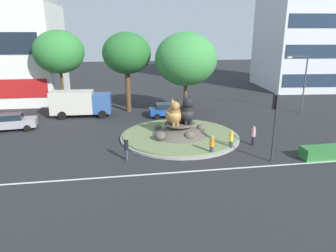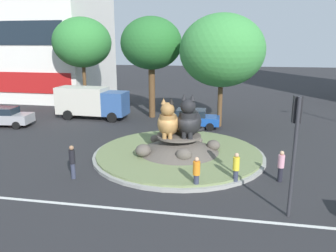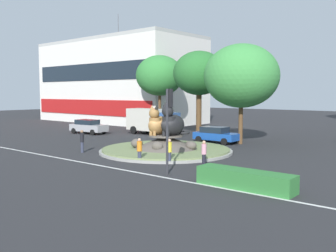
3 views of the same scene
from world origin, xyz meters
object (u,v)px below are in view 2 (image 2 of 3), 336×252
(hatchback_near_shophouse, at_px, (193,118))
(delivery_box_truck, at_px, (91,102))
(cat_statue_tabby, at_px, (168,122))
(pedestrian_pink_shirt, at_px, (281,165))
(third_tree_left, at_px, (151,44))
(cat_statue_black, at_px, (189,120))
(broadleaf_tree_behind_island, at_px, (82,43))
(pedestrian_orange_shirt, at_px, (196,173))
(pedestrian_yellow_shirt, at_px, (236,168))
(sedan_on_far_lane, at_px, (3,116))
(pedestrian_black_shirt, at_px, (72,161))
(second_tree_near_tower, at_px, (222,51))
(traffic_light_mast, at_px, (295,134))

(hatchback_near_shophouse, distance_m, delivery_box_truck, 9.76)
(cat_statue_tabby, relative_size, pedestrian_pink_shirt, 1.47)
(cat_statue_tabby, bearing_deg, hatchback_near_shophouse, 168.91)
(third_tree_left, bearing_deg, cat_statue_black, -65.55)
(third_tree_left, relative_size, hatchback_near_shophouse, 2.16)
(cat_statue_black, xyz_separation_m, broadleaf_tree_behind_island, (-12.62, 13.12, 4.53))
(pedestrian_orange_shirt, bearing_deg, pedestrian_yellow_shirt, -155.10)
(broadleaf_tree_behind_island, xyz_separation_m, sedan_on_far_lane, (-3.64, -8.39, -6.01))
(cat_statue_black, bearing_deg, pedestrian_yellow_shirt, 38.45)
(cat_statue_black, xyz_separation_m, pedestrian_black_shirt, (-5.50, -4.47, -1.35))
(pedestrian_black_shirt, xyz_separation_m, sedan_on_far_lane, (-10.76, 9.21, -0.13))
(cat_statue_tabby, distance_m, pedestrian_black_shirt, 6.10)
(pedestrian_yellow_shirt, bearing_deg, hatchback_near_shophouse, -76.02)
(cat_statue_black, relative_size, delivery_box_truck, 0.41)
(pedestrian_black_shirt, bearing_deg, hatchback_near_shophouse, 22.49)
(cat_statue_tabby, xyz_separation_m, pedestrian_yellow_shirt, (4.03, -3.42, -1.35))
(pedestrian_black_shirt, bearing_deg, third_tree_left, 42.65)
(second_tree_near_tower, distance_m, pedestrian_yellow_shirt, 13.00)
(traffic_light_mast, distance_m, second_tree_near_tower, 15.04)
(cat_statue_black, height_order, pedestrian_black_shirt, cat_statue_black)
(cat_statue_tabby, distance_m, traffic_light_mast, 8.68)
(broadleaf_tree_behind_island, height_order, pedestrian_orange_shirt, broadleaf_tree_behind_island)
(broadleaf_tree_behind_island, bearing_deg, pedestrian_black_shirt, -67.96)
(cat_statue_tabby, xyz_separation_m, hatchback_near_shophouse, (0.71, 7.54, -1.43))
(traffic_light_mast, relative_size, hatchback_near_shophouse, 1.16)
(cat_statue_tabby, relative_size, cat_statue_black, 0.90)
(pedestrian_pink_shirt, bearing_deg, cat_statue_tabby, 48.90)
(sedan_on_far_lane, relative_size, hatchback_near_shophouse, 1.11)
(broadleaf_tree_behind_island, relative_size, pedestrian_black_shirt, 5.21)
(cat_statue_tabby, relative_size, pedestrian_orange_shirt, 1.47)
(traffic_light_mast, relative_size, pedestrian_orange_shirt, 2.99)
(second_tree_near_tower, bearing_deg, traffic_light_mast, -77.22)
(second_tree_near_tower, distance_m, delivery_box_truck, 12.64)
(second_tree_near_tower, bearing_deg, third_tree_left, 159.46)
(cat_statue_tabby, xyz_separation_m, second_tree_near_tower, (2.85, 8.37, 4.00))
(third_tree_left, relative_size, pedestrian_black_shirt, 5.09)
(pedestrian_yellow_shirt, xyz_separation_m, hatchback_near_shophouse, (-3.32, 10.96, -0.08))
(hatchback_near_shophouse, bearing_deg, pedestrian_black_shirt, -113.40)
(pedestrian_orange_shirt, relative_size, pedestrian_pink_shirt, 1.00)
(third_tree_left, bearing_deg, hatchback_near_shophouse, -37.21)
(broadleaf_tree_behind_island, bearing_deg, pedestrian_pink_shirt, -42.27)
(hatchback_near_shophouse, bearing_deg, pedestrian_yellow_shirt, -73.55)
(third_tree_left, relative_size, pedestrian_yellow_shirt, 5.52)
(cat_statue_black, xyz_separation_m, hatchback_near_shophouse, (-0.52, 7.25, -1.52))
(traffic_light_mast, xyz_separation_m, third_tree_left, (-9.64, 16.80, 3.31))
(third_tree_left, relative_size, pedestrian_orange_shirt, 5.55)
(broadleaf_tree_behind_island, height_order, pedestrian_black_shirt, broadleaf_tree_behind_island)
(traffic_light_mast, relative_size, second_tree_near_tower, 0.54)
(pedestrian_pink_shirt, bearing_deg, pedestrian_orange_shirt, 94.26)
(third_tree_left, bearing_deg, pedestrian_orange_shirt, -69.36)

